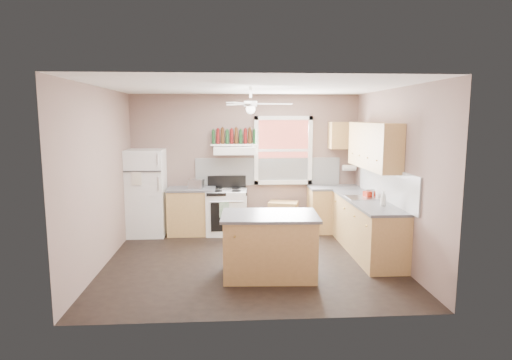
{
  "coord_description": "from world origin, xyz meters",
  "views": [
    {
      "loc": [
        -0.33,
        -6.49,
        2.24
      ],
      "look_at": [
        0.1,
        0.3,
        1.25
      ],
      "focal_mm": 30.0,
      "sensor_mm": 36.0,
      "label": 1
    }
  ],
  "objects": [
    {
      "name": "counter_corner",
      "position": [
        1.75,
        1.7,
        0.88
      ],
      "size": [
        1.02,
        0.62,
        0.04
      ],
      "primitive_type": "cube",
      "color": "#4C4C4E",
      "rests_on": "base_cabinet_corner"
    },
    {
      "name": "base_cabinet_right",
      "position": [
        1.95,
        0.3,
        0.43
      ],
      "size": [
        0.6,
        2.2,
        0.86
      ],
      "primitive_type": "cube",
      "color": "#A67E45",
      "rests_on": "floor"
    },
    {
      "name": "upper_cabinet_corner",
      "position": [
        1.95,
        1.83,
        1.9
      ],
      "size": [
        0.6,
        0.33,
        0.52
      ],
      "primitive_type": "cube",
      "color": "#A67E45",
      "rests_on": "wall_back"
    },
    {
      "name": "cart",
      "position": [
        0.73,
        1.74,
        0.28
      ],
      "size": [
        0.64,
        0.51,
        0.56
      ],
      "primitive_type": "cube",
      "rotation": [
        0.0,
        0.0,
        -0.27
      ],
      "color": "#A67E45",
      "rests_on": "floor"
    },
    {
      "name": "window_view",
      "position": [
        0.75,
        1.98,
        1.6
      ],
      "size": [
        1.0,
        0.02,
        1.2
      ],
      "primitive_type": "cube",
      "color": "brown",
      "rests_on": "wall_back"
    },
    {
      "name": "base_cabinet_left",
      "position": [
        -1.06,
        1.7,
        0.43
      ],
      "size": [
        0.9,
        0.6,
        0.86
      ],
      "primitive_type": "cube",
      "color": "#A67E45",
      "rests_on": "floor"
    },
    {
      "name": "counter_right",
      "position": [
        1.94,
        0.3,
        0.88
      ],
      "size": [
        0.62,
        2.22,
        0.04
      ],
      "primitive_type": "cube",
      "color": "#4C4C4E",
      "rests_on": "base_cabinet_right"
    },
    {
      "name": "ceiling_fan_hub",
      "position": [
        0.0,
        0.0,
        2.45
      ],
      "size": [
        0.2,
        0.2,
        0.08
      ],
      "primitive_type": "cylinder",
      "color": "white",
      "rests_on": "ceiling"
    },
    {
      "name": "wall_back",
      "position": [
        0.0,
        2.02,
        1.35
      ],
      "size": [
        4.5,
        0.05,
        2.7
      ],
      "primitive_type": "cube",
      "color": "#775E54",
      "rests_on": "ground"
    },
    {
      "name": "floor",
      "position": [
        0.0,
        0.0,
        0.0
      ],
      "size": [
        4.5,
        4.5,
        0.0
      ],
      "primitive_type": "plane",
      "color": "black",
      "rests_on": "ground"
    },
    {
      "name": "refrigerator",
      "position": [
        -1.91,
        1.66,
        0.83
      ],
      "size": [
        0.7,
        0.68,
        1.65
      ],
      "primitive_type": "cube",
      "rotation": [
        0.0,
        0.0,
        0.0
      ],
      "color": "white",
      "rests_on": "floor"
    },
    {
      "name": "wall_right",
      "position": [
        2.27,
        0.0,
        1.35
      ],
      "size": [
        0.05,
        4.0,
        2.7
      ],
      "primitive_type": "cube",
      "color": "#775E54",
      "rests_on": "ground"
    },
    {
      "name": "wall_left",
      "position": [
        -2.27,
        0.0,
        1.35
      ],
      "size": [
        0.05,
        4.0,
        2.7
      ],
      "primitive_type": "cube",
      "color": "#775E54",
      "rests_on": "ground"
    },
    {
      "name": "soap_bottle",
      "position": [
        2.03,
        -0.18,
        1.02
      ],
      "size": [
        0.13,
        0.13,
        0.24
      ],
      "primitive_type": "imported",
      "rotation": [
        0.0,
        0.0,
        0.89
      ],
      "color": "silver",
      "rests_on": "counter_right"
    },
    {
      "name": "upper_cabinet_right",
      "position": [
        2.08,
        0.5,
        1.78
      ],
      "size": [
        0.33,
        1.8,
        0.76
      ],
      "primitive_type": "cube",
      "color": "#A67E45",
      "rests_on": "wall_right"
    },
    {
      "name": "base_cabinet_corner",
      "position": [
        1.75,
        1.7,
        0.43
      ],
      "size": [
        1.0,
        0.6,
        0.86
      ],
      "primitive_type": "cube",
      "color": "#A67E45",
      "rests_on": "floor"
    },
    {
      "name": "window_frame",
      "position": [
        0.75,
        1.96,
        1.6
      ],
      "size": [
        1.16,
        0.07,
        1.36
      ],
      "primitive_type": "cube",
      "color": "white",
      "rests_on": "wall_back"
    },
    {
      "name": "sink",
      "position": [
        1.94,
        0.5,
        0.9
      ],
      "size": [
        0.55,
        0.45,
        0.03
      ],
      "primitive_type": "cube",
      "color": "silver",
      "rests_on": "counter_right"
    },
    {
      "name": "ceiling",
      "position": [
        0.0,
        0.0,
        2.7
      ],
      "size": [
        4.5,
        4.5,
        0.0
      ],
      "primitive_type": "plane",
      "color": "white",
      "rests_on": "ground"
    },
    {
      "name": "stove",
      "position": [
        -0.38,
        1.66,
        0.43
      ],
      "size": [
        0.8,
        0.69,
        0.86
      ],
      "primitive_type": "cube",
      "rotation": [
        0.0,
        0.0,
        -0.07
      ],
      "color": "white",
      "rests_on": "floor"
    },
    {
      "name": "island",
      "position": [
        0.23,
        -0.64,
        0.43
      ],
      "size": [
        1.31,
        0.87,
        0.86
      ],
      "primitive_type": "cube",
      "rotation": [
        0.0,
        0.0,
        -0.05
      ],
      "color": "#A67E45",
      "rests_on": "floor"
    },
    {
      "name": "counter_left",
      "position": [
        -1.06,
        1.7,
        0.88
      ],
      "size": [
        0.92,
        0.62,
        0.04
      ],
      "primitive_type": "cube",
      "color": "#4C4C4E",
      "rests_on": "base_cabinet_left"
    },
    {
      "name": "backsplash_right",
      "position": [
        2.23,
        0.3,
        1.18
      ],
      "size": [
        0.03,
        2.6,
        0.55
      ],
      "primitive_type": "cube",
      "color": "white",
      "rests_on": "wall_right"
    },
    {
      "name": "backsplash_back",
      "position": [
        0.45,
        1.99,
        1.18
      ],
      "size": [
        2.9,
        0.03,
        0.55
      ],
      "primitive_type": "cube",
      "color": "white",
      "rests_on": "wall_back"
    },
    {
      "name": "wine_bottles",
      "position": [
        -0.23,
        1.87,
        1.88
      ],
      "size": [
        0.86,
        0.06,
        0.31
      ],
      "color": "#143819",
      "rests_on": "bottle_shelf"
    },
    {
      "name": "red_caddy",
      "position": [
        2.06,
        0.57,
        0.95
      ],
      "size": [
        0.21,
        0.17,
        0.1
      ],
      "primitive_type": "cube",
      "rotation": [
        0.0,
        0.0,
        0.33
      ],
      "color": "#A9210E",
      "rests_on": "counter_right"
    },
    {
      "name": "range_hood",
      "position": [
        -0.23,
        1.75,
        1.62
      ],
      "size": [
        0.78,
        0.5,
        0.14
      ],
      "primitive_type": "cube",
      "color": "white",
      "rests_on": "wall_back"
    },
    {
      "name": "bottle_shelf",
      "position": [
        -0.23,
        1.87,
        1.72
      ],
      "size": [
        0.9,
        0.26,
        0.03
      ],
      "primitive_type": "cube",
      "color": "white",
      "rests_on": "range_hood"
    },
    {
      "name": "island_top",
      "position": [
        0.23,
        -0.64,
        0.88
      ],
      "size": [
        1.39,
        0.95,
        0.04
      ],
      "primitive_type": "cube",
      "rotation": [
        0.0,
        0.0,
        -0.05
      ],
      "color": "#4C4C4E",
      "rests_on": "island"
    },
    {
      "name": "faucet",
      "position": [
        2.1,
        0.5,
        0.97
      ],
      "size": [
        0.03,
        0.03,
        0.14
      ],
      "primitive_type": "cylinder",
      "color": "silver",
      "rests_on": "sink"
    },
    {
      "name": "paper_towel",
      "position": [
        2.07,
        1.86,
        1.25
      ],
      "size": [
        0.26,
        0.12,
        0.12
      ],
      "primitive_type": "cylinder",
      "rotation": [
        0.0,
        1.57,
        0.0
      ],
      "color": "white",
      "rests_on": "wall_back"
    },
    {
      "name": "toaster",
      "position": [
        -0.96,
        1.6,
        0.99
      ],
      "size": [
        0.31,
        0.23,
        0.18
      ],
      "primitive_type": "cube",
      "rotation": [
        0.0,
        0.0,
        -0.26
      ],
      "color": "silver",
      "rests_on": "counter_left"
    }
  ]
}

